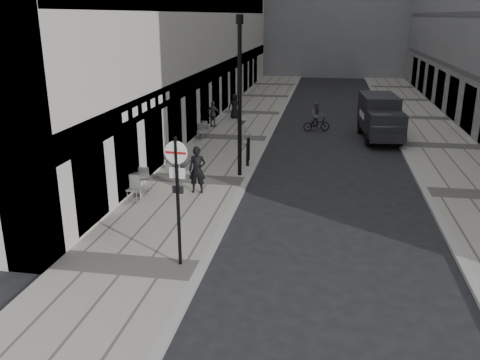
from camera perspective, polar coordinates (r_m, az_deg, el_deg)
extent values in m
plane|color=black|center=(11.52, -8.03, -16.85)|extent=(120.00, 120.00, 0.00)
cube|color=gray|center=(28.19, -0.90, 4.72)|extent=(4.00, 60.00, 0.12)
cube|color=gray|center=(28.34, 21.57, 3.51)|extent=(4.00, 60.00, 0.12)
imported|color=black|center=(19.14, -4.81, 1.14)|extent=(0.69, 0.48, 1.78)
cylinder|color=black|center=(13.36, -6.97, -2.57)|extent=(0.09, 0.09, 3.53)
cylinder|color=white|center=(12.94, -7.20, 3.08)|extent=(0.61, 0.09, 0.61)
cube|color=#B21414|center=(12.92, -7.23, 3.05)|extent=(0.55, 0.07, 0.06)
cube|color=white|center=(13.12, -7.07, 0.77)|extent=(0.42, 0.07, 0.28)
cylinder|color=black|center=(20.73, -0.04, 8.82)|extent=(0.17, 0.17, 6.23)
cylinder|color=black|center=(20.47, -0.04, 17.61)|extent=(0.29, 0.29, 0.36)
cylinder|color=black|center=(23.53, 0.95, 3.43)|extent=(0.13, 0.13, 1.00)
cylinder|color=black|center=(22.63, 0.86, 2.78)|extent=(0.13, 0.13, 0.96)
cylinder|color=black|center=(27.42, 14.21, 4.44)|extent=(0.32, 0.75, 0.74)
cylinder|color=black|center=(27.72, 17.53, 4.30)|extent=(0.32, 0.75, 0.74)
cylinder|color=black|center=(30.45, 13.36, 5.83)|extent=(0.32, 0.75, 0.74)
cylinder|color=black|center=(30.72, 16.37, 5.69)|extent=(0.32, 0.75, 0.74)
cube|color=black|center=(29.66, 15.26, 7.45)|extent=(2.10, 3.45, 1.84)
cube|color=black|center=(27.31, 16.05, 5.92)|extent=(1.97, 1.80, 1.29)
cube|color=#1E2328|center=(26.57, 16.38, 6.39)|extent=(1.63, 0.45, 0.68)
imported|color=black|center=(30.47, 8.59, 6.22)|extent=(1.68, 1.03, 0.83)
imported|color=#4F4F53|center=(30.37, 8.63, 7.16)|extent=(0.92, 0.81, 1.57)
imported|color=#555559|center=(30.65, -3.03, 7.39)|extent=(0.98, 0.59, 1.57)
imported|color=gray|center=(26.24, 0.20, 5.58)|extent=(1.04, 0.65, 1.55)
imported|color=black|center=(33.43, -0.62, 8.32)|extent=(0.91, 0.77, 1.58)
cylinder|color=#A3A3A5|center=(19.32, -11.12, -1.72)|extent=(0.47, 0.47, 0.03)
cylinder|color=#A3A3A5|center=(19.20, -11.19, -0.61)|extent=(0.06, 0.06, 0.80)
cylinder|color=#A3A3A5|center=(19.07, -11.26, 0.52)|extent=(0.75, 0.75, 0.03)
cylinder|color=#ABABAD|center=(22.62, -6.86, 1.42)|extent=(0.41, 0.41, 0.03)
cylinder|color=#ABABAD|center=(22.53, -6.89, 2.24)|extent=(0.06, 0.06, 0.68)
cylinder|color=#ABABAD|center=(22.44, -6.92, 3.07)|extent=(0.64, 0.64, 0.03)
cylinder|color=silver|center=(28.31, -4.17, 4.88)|extent=(0.40, 0.40, 0.03)
cylinder|color=silver|center=(28.24, -4.19, 5.53)|extent=(0.05, 0.05, 0.67)
cylinder|color=silver|center=(28.17, -4.20, 6.19)|extent=(0.63, 0.63, 0.03)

